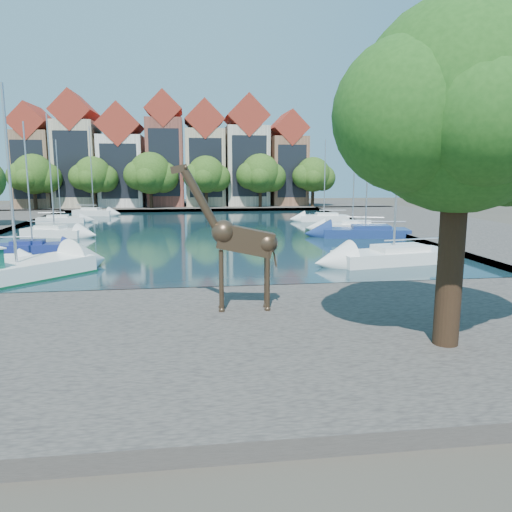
{
  "coord_description": "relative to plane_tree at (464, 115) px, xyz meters",
  "views": [
    {
      "loc": [
        -0.62,
        -23.43,
        6.07
      ],
      "look_at": [
        2.32,
        -1.62,
        2.22
      ],
      "focal_mm": 35.0,
      "sensor_mm": 36.0,
      "label": 1
    }
  ],
  "objects": [
    {
      "name": "sailboat_left_c",
      "position": [
        -20.24,
        32.09,
        -7.02
      ],
      "size": [
        6.06,
        3.83,
        10.73
      ],
      "color": "silver",
      "rests_on": "water_basin"
    },
    {
      "name": "sailboat_right_a",
      "position": [
        4.8,
        15.78,
        -6.98
      ],
      "size": [
        8.05,
        3.99,
        11.42
      ],
      "color": "white",
      "rests_on": "water_basin"
    },
    {
      "name": "ground",
      "position": [
        -7.62,
        9.01,
        -7.67
      ],
      "size": [
        160.0,
        160.0,
        0.0
      ],
      "primitive_type": "plane",
      "color": "#38332B",
      "rests_on": "ground"
    },
    {
      "name": "far_tree_mid_east",
      "position": [
        -5.52,
        59.5,
        -2.54
      ],
      "size": [
        7.02,
        5.4,
        7.52
      ],
      "color": "#332114",
      "rests_on": "far_quay"
    },
    {
      "name": "plane_tree",
      "position": [
        0.0,
        0.0,
        0.0
      ],
      "size": [
        8.32,
        6.4,
        10.62
      ],
      "color": "#332114",
      "rests_on": "near_quay"
    },
    {
      "name": "sailboat_right_b",
      "position": [
        7.38,
        28.16,
        -7.01
      ],
      "size": [
        7.9,
        3.94,
        12.45
      ],
      "color": "navy",
      "rests_on": "water_basin"
    },
    {
      "name": "far_tree_east",
      "position": [
        2.49,
        59.5,
        -2.43
      ],
      "size": [
        7.54,
        5.8,
        7.84
      ],
      "color": "#332114",
      "rests_on": "far_quay"
    },
    {
      "name": "townhouse_west_end",
      "position": [
        -30.62,
        64.99,
        -0.31
      ],
      "size": [
        5.44,
        9.18,
        14.93
      ],
      "color": "#846248",
      "rests_on": "far_quay"
    },
    {
      "name": "far_tree_far_west",
      "position": [
        -29.51,
        59.5,
        -2.49
      ],
      "size": [
        7.28,
        5.6,
        7.68
      ],
      "color": "#332114",
      "rests_on": "far_quay"
    },
    {
      "name": "sailboat_right_c",
      "position": [
        7.38,
        31.73,
        -6.98
      ],
      "size": [
        6.62,
        4.24,
        11.03
      ],
      "color": "white",
      "rests_on": "water_basin"
    },
    {
      "name": "townhouse_east_mid",
      "position": [
        0.88,
        64.99,
        0.43
      ],
      "size": [
        6.43,
        9.18,
        16.65
      ],
      "color": "beige",
      "rests_on": "far_quay"
    },
    {
      "name": "water_basin",
      "position": [
        -7.62,
        33.01,
        -7.63
      ],
      "size": [
        38.0,
        50.0,
        0.08
      ],
      "primitive_type": "cube",
      "color": "black",
      "rests_on": "ground"
    },
    {
      "name": "right_quay",
      "position": [
        17.38,
        33.01,
        -7.42
      ],
      "size": [
        14.0,
        52.0,
        0.5
      ],
      "primitive_type": "cube",
      "color": "#4E4A44",
      "rests_on": "ground"
    },
    {
      "name": "sailboat_left_e",
      "position": [
        -20.57,
        53.01,
        -6.99
      ],
      "size": [
        5.49,
        3.21,
        11.36
      ],
      "color": "silver",
      "rests_on": "water_basin"
    },
    {
      "name": "giraffe_statue",
      "position": [
        -6.36,
        4.9,
        -4.34
      ],
      "size": [
        4.03,
        0.77,
        5.76
      ],
      "color": "#3E2D1F",
      "rests_on": "near_quay"
    },
    {
      "name": "sailboat_right_d",
      "position": [
        7.38,
        42.09,
        -7.06
      ],
      "size": [
        5.73,
        2.41,
        9.32
      ],
      "color": "white",
      "rests_on": "water_basin"
    },
    {
      "name": "far_tree_far_east",
      "position": [
        10.48,
        59.5,
        -2.6
      ],
      "size": [
        6.76,
        5.2,
        7.36
      ],
      "color": "#332114",
      "rests_on": "far_quay"
    },
    {
      "name": "townhouse_east_inner",
      "position": [
        -5.62,
        64.99,
        0.06
      ],
      "size": [
        5.94,
        9.18,
        15.79
      ],
      "color": "tan",
      "rests_on": "far_quay"
    },
    {
      "name": "townhouse_east_end",
      "position": [
        7.38,
        64.99,
        -0.56
      ],
      "size": [
        5.44,
        9.18,
        14.43
      ],
      "color": "#8A5B42",
      "rests_on": "far_quay"
    },
    {
      "name": "townhouse_center",
      "position": [
        -11.62,
        64.99,
        0.69
      ],
      "size": [
        5.44,
        9.18,
        16.93
      ],
      "color": "brown",
      "rests_on": "far_quay"
    },
    {
      "name": "far_quay",
      "position": [
        -7.62,
        65.01,
        -7.42
      ],
      "size": [
        60.0,
        16.0,
        0.5
      ],
      "primitive_type": "cube",
      "color": "#4E4A44",
      "rests_on": "ground"
    },
    {
      "name": "far_tree_west",
      "position": [
        -21.52,
        59.5,
        -2.6
      ],
      "size": [
        6.76,
        5.2,
        7.36
      ],
      "color": "#332114",
      "rests_on": "far_quay"
    },
    {
      "name": "townhouse_west_inner",
      "position": [
        -18.12,
        64.99,
        -0.32
      ],
      "size": [
        6.43,
        9.18,
        15.15
      ],
      "color": "silver",
      "rests_on": "far_quay"
    },
    {
      "name": "sailboat_left_d",
      "position": [
        -22.62,
        44.32,
        -7.1
      ],
      "size": [
        5.24,
        2.28,
        9.2
      ],
      "color": "silver",
      "rests_on": "water_basin"
    },
    {
      "name": "near_quay",
      "position": [
        -7.62,
        2.01,
        -7.42
      ],
      "size": [
        50.0,
        14.0,
        0.5
      ],
      "primitive_type": "cube",
      "color": "#4E4A44",
      "rests_on": "ground"
    },
    {
      "name": "sailboat_left_b",
      "position": [
        -19.62,
        23.46,
        -7.11
      ],
      "size": [
        5.21,
        2.02,
        9.3
      ],
      "color": "navy",
      "rests_on": "water_basin"
    },
    {
      "name": "far_tree_mid_west",
      "position": [
        -13.51,
        59.5,
        -2.38
      ],
      "size": [
        7.8,
        6.0,
        8.0
      ],
      "color": "#332114",
      "rests_on": "far_quay"
    },
    {
      "name": "townhouse_west_mid",
      "position": [
        -24.62,
        64.99,
        0.56
      ],
      "size": [
        5.94,
        9.18,
        16.79
      ],
      "color": "#B6AA8C",
      "rests_on": "far_quay"
    }
  ]
}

